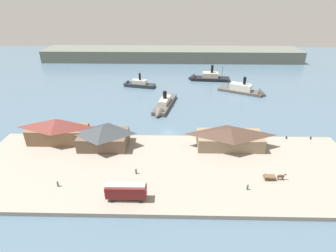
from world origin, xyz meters
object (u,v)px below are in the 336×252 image
object	(u,v)px
ferry_approaching_east	(163,106)
ferry_moored_east	(205,78)
pedestrian_walking_west	(248,187)
ferry_moored_west	(247,91)
pedestrian_near_cart	(136,171)
mooring_post_east	(286,137)
ferry_near_quay	(137,84)
street_tram	(126,191)
ferry_shed_east_terminal	(230,137)
ferry_shed_central_terminal	(58,130)
pedestrian_walking_east	(58,184)
mooring_post_west	(311,138)
horse_cart	(274,177)
ferry_shed_west_terminal	(103,136)

from	to	relation	value
ferry_approaching_east	ferry_moored_east	bearing A→B (deg)	61.61
pedestrian_walking_west	ferry_moored_west	world-z (taller)	ferry_moored_west
pedestrian_walking_west	pedestrian_near_cart	distance (m)	29.31
mooring_post_east	ferry_near_quay	bearing A→B (deg)	135.98
street_tram	ferry_shed_east_terminal	bearing A→B (deg)	40.67
street_tram	ferry_moored_east	xyz separation A→B (m)	(28.62, 97.76, -2.30)
pedestrian_walking_west	ferry_approaching_east	bearing A→B (deg)	113.71
ferry_shed_central_terminal	pedestrian_near_cart	distance (m)	32.32
street_tram	mooring_post_east	bearing A→B (deg)	31.54
pedestrian_walking_west	ferry_approaching_east	xyz separation A→B (m)	(-23.20, 52.83, -0.72)
ferry_shed_east_terminal	ferry_moored_east	xyz separation A→B (m)	(-0.17, 73.02, -3.05)
pedestrian_walking_east	ferry_near_quay	distance (m)	82.09
mooring_post_west	ferry_shed_central_terminal	bearing A→B (deg)	-177.77
pedestrian_near_cart	ferry_approaching_east	bearing A→B (deg)	83.29
ferry_shed_east_terminal	horse_cart	distance (m)	18.81
ferry_shed_east_terminal	pedestrian_walking_west	xyz separation A→B (m)	(0.94, -20.67, -2.55)
ferry_near_quay	mooring_post_east	bearing A→B (deg)	-44.02
street_tram	ferry_approaching_east	size ratio (longest dim) A/B	0.38
street_tram	ferry_near_quay	bearing A→B (deg)	95.75
ferry_shed_central_terminal	horse_cart	distance (m)	66.60
ferry_shed_west_terminal	ferry_shed_east_terminal	world-z (taller)	ferry_shed_west_terminal
pedestrian_near_cart	mooring_post_east	size ratio (longest dim) A/B	1.97
ferry_shed_west_terminal	ferry_shed_east_terminal	size ratio (longest dim) A/B	0.73
mooring_post_west	ferry_approaching_east	bearing A→B (deg)	151.82
ferry_shed_east_terminal	street_tram	distance (m)	37.95
ferry_approaching_east	ferry_moored_east	xyz separation A→B (m)	(22.09, 40.87, 0.22)
ferry_shed_west_terminal	street_tram	distance (m)	26.67
ferry_shed_west_terminal	mooring_post_west	world-z (taller)	ferry_shed_west_terminal
pedestrian_walking_east	mooring_post_east	distance (m)	72.00
pedestrian_walking_east	ferry_near_quay	world-z (taller)	ferry_near_quay
mooring_post_east	ferry_moored_east	world-z (taller)	ferry_moored_east
ferry_shed_east_terminal	mooring_post_west	distance (m)	28.79
horse_cart	mooring_post_east	xyz separation A→B (m)	(11.47, 21.82, -0.47)
pedestrian_near_cart	ferry_moored_east	xyz separation A→B (m)	(27.62, 87.88, -0.53)
mooring_post_west	ferry_moored_east	xyz separation A→B (m)	(-28.34, 67.89, -0.17)
pedestrian_walking_west	ferry_near_quay	world-z (taller)	ferry_near_quay
pedestrian_near_cart	ferry_moored_east	distance (m)	92.12
street_tram	pedestrian_walking_east	bearing A→B (deg)	167.03
ferry_shed_central_terminal	horse_cart	bearing A→B (deg)	-16.05
pedestrian_walking_west	ferry_moored_east	bearing A→B (deg)	90.68
ferry_shed_west_terminal	ferry_moored_east	world-z (taller)	ferry_moored_east
street_tram	ferry_moored_west	world-z (taller)	ferry_moored_west
ferry_approaching_east	pedestrian_walking_west	bearing A→B (deg)	-66.29
ferry_shed_east_terminal	ferry_moored_west	bearing A→B (deg)	70.90
pedestrian_walking_west	ferry_moored_east	distance (m)	93.70
mooring_post_west	street_tram	bearing A→B (deg)	-152.33
ferry_approaching_east	ferry_moored_east	distance (m)	46.46
mooring_post_west	ferry_moored_west	distance (m)	48.02
street_tram	ferry_moored_east	world-z (taller)	ferry_moored_east
pedestrian_near_cart	ferry_shed_west_terminal	bearing A→B (deg)	129.93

